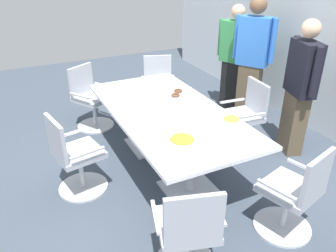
{
  "coord_description": "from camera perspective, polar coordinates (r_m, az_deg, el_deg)",
  "views": [
    {
      "loc": [
        3.16,
        -1.55,
        2.37
      ],
      "look_at": [
        0.0,
        0.0,
        0.55
      ],
      "focal_mm": 36.25,
      "sensor_mm": 36.0,
      "label": 1
    }
  ],
  "objects": [
    {
      "name": "conference_table",
      "position": [
        3.92,
        0.0,
        0.97
      ],
      "size": [
        2.4,
        1.2,
        0.75
      ],
      "color": "silver",
      "rests_on": "ground"
    },
    {
      "name": "office_chair_3",
      "position": [
        5.14,
        -12.87,
        4.18
      ],
      "size": [
        0.74,
        0.74,
        0.91
      ],
      "rotation": [
        0.0,
        0.0,
        -1.04
      ],
      "color": "silver",
      "rests_on": "ground"
    },
    {
      "name": "office_chair_5",
      "position": [
        2.77,
        3.38,
        -17.8
      ],
      "size": [
        0.67,
        0.67,
        0.91
      ],
      "rotation": [
        0.0,
        0.0,
        1.29
      ],
      "color": "silver",
      "rests_on": "ground"
    },
    {
      "name": "plate_stack",
      "position": [
        3.84,
        -3.54,
        2.6
      ],
      "size": [
        0.22,
        0.22,
        0.03
      ],
      "color": "white",
      "rests_on": "conference_table"
    },
    {
      "name": "office_chair_4",
      "position": [
        3.75,
        -15.43,
        -5.34
      ],
      "size": [
        0.63,
        0.63,
        0.91
      ],
      "rotation": [
        0.0,
        0.0,
        0.19
      ],
      "color": "silver",
      "rests_on": "ground"
    },
    {
      "name": "snack_bowl_chips_orange",
      "position": [
        3.14,
        2.38,
        -2.61
      ],
      "size": [
        0.25,
        0.25,
        0.11
      ],
      "color": "beige",
      "rests_on": "conference_table"
    },
    {
      "name": "back_wall",
      "position": [
        5.14,
        25.57,
        13.95
      ],
      "size": [
        8.0,
        0.1,
        2.8
      ],
      "primitive_type": "cube",
      "color": "silver",
      "rests_on": "ground"
    },
    {
      "name": "person_standing_1",
      "position": [
        5.21,
        13.96,
        10.9
      ],
      "size": [
        0.56,
        0.42,
        1.83
      ],
      "rotation": [
        0.0,
        0.0,
        -2.58
      ],
      "color": "brown",
      "rests_on": "ground"
    },
    {
      "name": "office_chair_1",
      "position": [
        4.55,
        12.7,
        1.09
      ],
      "size": [
        0.59,
        0.59,
        0.91
      ],
      "rotation": [
        0.0,
        0.0,
        -3.23
      ],
      "color": "silver",
      "rests_on": "ground"
    },
    {
      "name": "person_standing_0",
      "position": [
        5.59,
        11.07,
        11.29
      ],
      "size": [
        0.58,
        0.39,
        1.67
      ],
      "rotation": [
        0.0,
        0.0,
        -2.68
      ],
      "color": "black",
      "rests_on": "ground"
    },
    {
      "name": "donut_platter",
      "position": [
        4.28,
        2.51,
        5.37
      ],
      "size": [
        0.32,
        0.32,
        0.04
      ],
      "color": "white",
      "rests_on": "conference_table"
    },
    {
      "name": "person_standing_2",
      "position": [
        4.45,
        21.29,
        6.01
      ],
      "size": [
        0.61,
        0.34,
        1.7
      ],
      "rotation": [
        0.0,
        0.0,
        -3.45
      ],
      "color": "brown",
      "rests_on": "ground"
    },
    {
      "name": "ground_plane",
      "position": [
        4.24,
        0.0,
        -6.67
      ],
      "size": [
        10.0,
        10.0,
        0.01
      ],
      "primitive_type": "cube",
      "color": "#3D4754"
    },
    {
      "name": "office_chair_0",
      "position": [
        3.31,
        20.4,
        -11.07
      ],
      "size": [
        0.67,
        0.67,
        0.91
      ],
      "rotation": [
        0.0,
        0.0,
        -4.44
      ],
      "color": "silver",
      "rests_on": "ground"
    },
    {
      "name": "napkin_pile",
      "position": [
        3.76,
        2.99,
        2.42
      ],
      "size": [
        0.14,
        0.14,
        0.07
      ],
      "primitive_type": "cube",
      "color": "white",
      "rests_on": "conference_table"
    },
    {
      "name": "snack_bowl_chips_yellow",
      "position": [
        3.55,
        10.57,
        0.77
      ],
      "size": [
        0.18,
        0.18,
        0.12
      ],
      "color": "beige",
      "rests_on": "conference_table"
    },
    {
      "name": "office_chair_2",
      "position": [
        5.45,
        -1.6,
        6.23
      ],
      "size": [
        0.69,
        0.69,
        0.91
      ],
      "rotation": [
        0.0,
        0.0,
        -1.93
      ],
      "color": "silver",
      "rests_on": "ground"
    }
  ]
}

